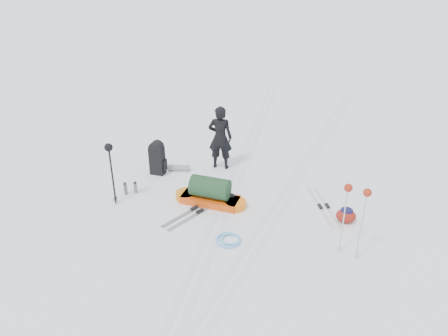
% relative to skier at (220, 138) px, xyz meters
% --- Properties ---
extents(ground, '(200.00, 200.00, 0.00)m').
position_rel_skier_xyz_m(ground, '(0.66, -1.97, -0.85)').
color(ground, white).
rests_on(ground, ground).
extents(ski_tracks, '(3.38, 17.97, 0.01)m').
position_rel_skier_xyz_m(ski_tracks, '(1.27, -1.09, -0.85)').
color(ski_tracks, silver).
rests_on(ski_tracks, ground).
extents(skier, '(0.67, 0.48, 1.71)m').
position_rel_skier_xyz_m(skier, '(0.00, 0.00, 0.00)').
color(skier, black).
rests_on(skier, ground).
extents(pulk_sled, '(1.71, 0.60, 0.65)m').
position_rel_skier_xyz_m(pulk_sled, '(0.30, -1.76, -0.60)').
color(pulk_sled, '#D3460C').
rests_on(pulk_sled, ground).
extents(expedition_rucksack, '(0.93, 0.57, 0.90)m').
position_rel_skier_xyz_m(expedition_rucksack, '(-1.38, -0.76, -0.44)').
color(expedition_rucksack, black).
rests_on(expedition_rucksack, ground).
extents(ski_poles_black, '(0.18, 0.21, 1.50)m').
position_rel_skier_xyz_m(ski_poles_black, '(-1.78, -2.39, 0.37)').
color(ski_poles_black, black).
rests_on(ski_poles_black, ground).
extents(ski_poles_silver, '(0.48, 0.23, 1.53)m').
position_rel_skier_xyz_m(ski_poles_silver, '(3.41, -2.81, 0.43)').
color(ski_poles_silver, '#B3B7BA').
rests_on(ski_poles_silver, ground).
extents(touring_skis_grey, '(1.08, 1.80, 0.07)m').
position_rel_skier_xyz_m(touring_skis_grey, '(0.13, -2.18, -0.84)').
color(touring_skis_grey, '#93959B').
rests_on(touring_skis_grey, ground).
extents(touring_skis_white, '(0.94, 1.66, 0.06)m').
position_rel_skier_xyz_m(touring_skis_white, '(2.82, -1.22, -0.84)').
color(touring_skis_white, silver).
rests_on(touring_skis_white, ground).
extents(rope_coil, '(0.68, 0.68, 0.06)m').
position_rel_skier_xyz_m(rope_coil, '(1.12, -3.02, -0.82)').
color(rope_coil, '#61ABEC').
rests_on(rope_coil, ground).
extents(small_daypack, '(0.48, 0.40, 0.36)m').
position_rel_skier_xyz_m(small_daypack, '(3.32, -1.66, -0.68)').
color(small_daypack, maroon).
rests_on(small_daypack, ground).
extents(thermos_pair, '(0.28, 0.23, 0.31)m').
position_rel_skier_xyz_m(thermos_pair, '(-1.65, -1.91, -0.71)').
color(thermos_pair, '#515559').
rests_on(thermos_pair, ground).
extents(stuff_sack, '(0.37, 0.31, 0.21)m').
position_rel_skier_xyz_m(stuff_sack, '(0.70, -1.58, -0.75)').
color(stuff_sack, black).
rests_on(stuff_sack, ground).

